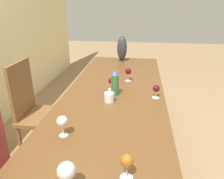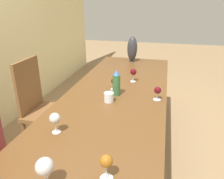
{
  "view_description": "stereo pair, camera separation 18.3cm",
  "coord_description": "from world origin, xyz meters",
  "px_view_note": "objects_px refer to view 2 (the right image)",
  "views": [
    {
      "loc": [
        -1.73,
        -0.22,
        1.54
      ],
      "look_at": [
        -0.06,
        0.0,
        0.85
      ],
      "focal_mm": 35.0,
      "sensor_mm": 36.0,
      "label": 1
    },
    {
      "loc": [
        -1.7,
        -0.4,
        1.54
      ],
      "look_at": [
        -0.06,
        0.0,
        0.85
      ],
      "focal_mm": 35.0,
      "sensor_mm": 36.0,
      "label": 2
    }
  ],
  "objects_px": {
    "water_bottle": "(116,83)",
    "wine_glass_0": "(114,81)",
    "chair_far": "(42,105)",
    "water_tumbler": "(109,97)",
    "wine_glass_1": "(133,72)",
    "wine_glass_2": "(45,167)",
    "wine_glass_5": "(55,119)",
    "wine_glass_3": "(106,162)",
    "vase": "(132,49)",
    "wine_glass_4": "(158,91)"
  },
  "relations": [
    {
      "from": "vase",
      "to": "wine_glass_0",
      "type": "xyz_separation_m",
      "value": [
        -1.06,
        0.0,
        -0.1
      ]
    },
    {
      "from": "water_bottle",
      "to": "wine_glass_2",
      "type": "relative_size",
      "value": 1.49
    },
    {
      "from": "vase",
      "to": "wine_glass_4",
      "type": "relative_size",
      "value": 2.93
    },
    {
      "from": "water_tumbler",
      "to": "chair_far",
      "type": "xyz_separation_m",
      "value": [
        0.19,
        0.77,
        -0.26
      ]
    },
    {
      "from": "wine_glass_2",
      "to": "chair_far",
      "type": "xyz_separation_m",
      "value": [
        1.13,
        0.72,
        -0.33
      ]
    },
    {
      "from": "water_bottle",
      "to": "wine_glass_3",
      "type": "bearing_deg",
      "value": -169.98
    },
    {
      "from": "vase",
      "to": "chair_far",
      "type": "distance_m",
      "value": 1.43
    },
    {
      "from": "water_bottle",
      "to": "wine_glass_2",
      "type": "distance_m",
      "value": 1.1
    },
    {
      "from": "water_tumbler",
      "to": "vase",
      "type": "relative_size",
      "value": 0.24
    },
    {
      "from": "wine_glass_2",
      "to": "water_bottle",
      "type": "bearing_deg",
      "value": -4.12
    },
    {
      "from": "wine_glass_5",
      "to": "chair_far",
      "type": "bearing_deg",
      "value": 37.8
    },
    {
      "from": "wine_glass_1",
      "to": "wine_glass_2",
      "type": "xyz_separation_m",
      "value": [
        -1.48,
        0.17,
        0.01
      ]
    },
    {
      "from": "water_tumbler",
      "to": "wine_glass_1",
      "type": "bearing_deg",
      "value": -13.09
    },
    {
      "from": "wine_glass_4",
      "to": "wine_glass_0",
      "type": "bearing_deg",
      "value": 71.01
    },
    {
      "from": "water_bottle",
      "to": "wine_glass_0",
      "type": "xyz_separation_m",
      "value": [
        0.13,
        0.05,
        -0.03
      ]
    },
    {
      "from": "wine_glass_0",
      "to": "wine_glass_5",
      "type": "xyz_separation_m",
      "value": [
        -0.81,
        0.2,
        0.02
      ]
    },
    {
      "from": "wine_glass_0",
      "to": "wine_glass_3",
      "type": "xyz_separation_m",
      "value": [
        -1.11,
        -0.22,
        0.02
      ]
    },
    {
      "from": "wine_glass_4",
      "to": "vase",
      "type": "bearing_deg",
      "value": 18.76
    },
    {
      "from": "water_bottle",
      "to": "wine_glass_4",
      "type": "relative_size",
      "value": 1.97
    },
    {
      "from": "water_bottle",
      "to": "wine_glass_1",
      "type": "xyz_separation_m",
      "value": [
        0.38,
        -0.09,
        -0.01
      ]
    },
    {
      "from": "wine_glass_2",
      "to": "wine_glass_5",
      "type": "height_order",
      "value": "wine_glass_2"
    },
    {
      "from": "wine_glass_5",
      "to": "wine_glass_0",
      "type": "bearing_deg",
      "value": -13.73
    },
    {
      "from": "wine_glass_0",
      "to": "wine_glass_5",
      "type": "relative_size",
      "value": 0.84
    },
    {
      "from": "vase",
      "to": "wine_glass_5",
      "type": "distance_m",
      "value": 1.87
    },
    {
      "from": "wine_glass_3",
      "to": "water_tumbler",
      "type": "bearing_deg",
      "value": 13.74
    },
    {
      "from": "water_tumbler",
      "to": "wine_glass_0",
      "type": "height_order",
      "value": "wine_glass_0"
    },
    {
      "from": "wine_glass_0",
      "to": "chair_far",
      "type": "bearing_deg",
      "value": 96.55
    },
    {
      "from": "wine_glass_2",
      "to": "wine_glass_4",
      "type": "bearing_deg",
      "value": -22.27
    },
    {
      "from": "vase",
      "to": "wine_glass_5",
      "type": "height_order",
      "value": "vase"
    },
    {
      "from": "wine_glass_0",
      "to": "wine_glass_1",
      "type": "xyz_separation_m",
      "value": [
        0.26,
        -0.14,
        0.02
      ]
    },
    {
      "from": "wine_glass_3",
      "to": "wine_glass_1",
      "type": "bearing_deg",
      "value": 3.36
    },
    {
      "from": "water_bottle",
      "to": "wine_glass_2",
      "type": "xyz_separation_m",
      "value": [
        -1.09,
        0.08,
        -0.0
      ]
    },
    {
      "from": "chair_far",
      "to": "wine_glass_0",
      "type": "bearing_deg",
      "value": -83.45
    },
    {
      "from": "wine_glass_5",
      "to": "wine_glass_4",
      "type": "bearing_deg",
      "value": -42.51
    },
    {
      "from": "wine_glass_1",
      "to": "wine_glass_0",
      "type": "bearing_deg",
      "value": 151.07
    },
    {
      "from": "wine_glass_1",
      "to": "chair_far",
      "type": "xyz_separation_m",
      "value": [
        -0.34,
        0.9,
        -0.32
      ]
    },
    {
      "from": "water_tumbler",
      "to": "wine_glass_2",
      "type": "xyz_separation_m",
      "value": [
        -0.94,
        0.05,
        0.07
      ]
    },
    {
      "from": "wine_glass_1",
      "to": "wine_glass_5",
      "type": "distance_m",
      "value": 1.12
    },
    {
      "from": "vase",
      "to": "chair_far",
      "type": "height_order",
      "value": "vase"
    },
    {
      "from": "water_bottle",
      "to": "wine_glass_0",
      "type": "height_order",
      "value": "water_bottle"
    },
    {
      "from": "vase",
      "to": "wine_glass_2",
      "type": "xyz_separation_m",
      "value": [
        -2.28,
        0.03,
        -0.07
      ]
    },
    {
      "from": "water_bottle",
      "to": "water_tumbler",
      "type": "xyz_separation_m",
      "value": [
        -0.15,
        0.03,
        -0.07
      ]
    },
    {
      "from": "water_bottle",
      "to": "wine_glass_5",
      "type": "xyz_separation_m",
      "value": [
        -0.68,
        0.25,
        -0.01
      ]
    },
    {
      "from": "vase",
      "to": "water_tumbler",
      "type": "bearing_deg",
      "value": -179.38
    },
    {
      "from": "wine_glass_0",
      "to": "wine_glass_1",
      "type": "relative_size",
      "value": 0.83
    },
    {
      "from": "water_tumbler",
      "to": "wine_glass_2",
      "type": "distance_m",
      "value": 0.95
    },
    {
      "from": "wine_glass_2",
      "to": "chair_far",
      "type": "bearing_deg",
      "value": 32.57
    },
    {
      "from": "water_tumbler",
      "to": "wine_glass_5",
      "type": "distance_m",
      "value": 0.58
    },
    {
      "from": "chair_far",
      "to": "wine_glass_3",
      "type": "bearing_deg",
      "value": -136.36
    },
    {
      "from": "wine_glass_0",
      "to": "chair_far",
      "type": "height_order",
      "value": "chair_far"
    }
  ]
}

